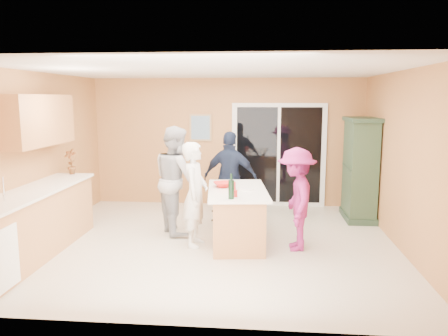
# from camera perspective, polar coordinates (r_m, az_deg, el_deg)

# --- Properties ---
(floor) EXTENTS (5.50, 5.50, 0.00)m
(floor) POSITION_cam_1_polar(r_m,az_deg,el_deg) (6.81, -1.35, -9.72)
(floor) COLOR beige
(floor) RESTS_ON ground
(ceiling) EXTENTS (5.50, 5.00, 0.10)m
(ceiling) POSITION_cam_1_polar(r_m,az_deg,el_deg) (6.46, -1.44, 12.69)
(ceiling) COLOR silver
(ceiling) RESTS_ON wall_back
(wall_back) EXTENTS (5.50, 0.10, 2.60)m
(wall_back) POSITION_cam_1_polar(r_m,az_deg,el_deg) (8.98, 0.44, 3.38)
(wall_back) COLOR tan
(wall_back) RESTS_ON ground
(wall_front) EXTENTS (5.50, 0.10, 2.60)m
(wall_front) POSITION_cam_1_polar(r_m,az_deg,el_deg) (4.07, -5.44, -3.67)
(wall_front) COLOR tan
(wall_front) RESTS_ON ground
(wall_left) EXTENTS (0.10, 5.00, 2.60)m
(wall_left) POSITION_cam_1_polar(r_m,az_deg,el_deg) (7.35, -23.23, 1.36)
(wall_left) COLOR tan
(wall_left) RESTS_ON ground
(wall_right) EXTENTS (0.10, 5.00, 2.60)m
(wall_right) POSITION_cam_1_polar(r_m,az_deg,el_deg) (6.77, 22.41, 0.80)
(wall_right) COLOR tan
(wall_right) RESTS_ON ground
(left_cabinet_run) EXTENTS (0.65, 3.05, 1.24)m
(left_cabinet_run) POSITION_cam_1_polar(r_m,az_deg,el_deg) (6.47, -24.81, -7.31)
(left_cabinet_run) COLOR #C0804A
(left_cabinet_run) RESTS_ON floor
(upper_cabinets) EXTENTS (0.35, 1.60, 0.75)m
(upper_cabinets) POSITION_cam_1_polar(r_m,az_deg,el_deg) (7.04, -23.03, 5.77)
(upper_cabinets) COLOR #C0804A
(upper_cabinets) RESTS_ON wall_left
(sliding_door) EXTENTS (1.90, 0.07, 2.10)m
(sliding_door) POSITION_cam_1_polar(r_m,az_deg,el_deg) (8.95, 7.14, 1.68)
(sliding_door) COLOR silver
(sliding_door) RESTS_ON floor
(framed_picture) EXTENTS (0.46, 0.04, 0.56)m
(framed_picture) POSITION_cam_1_polar(r_m,az_deg,el_deg) (8.99, -3.08, 5.30)
(framed_picture) COLOR #A27D51
(framed_picture) RESTS_ON wall_back
(kitchen_island) EXTENTS (1.03, 1.68, 0.84)m
(kitchen_island) POSITION_cam_1_polar(r_m,az_deg,el_deg) (6.69, 1.73, -6.53)
(kitchen_island) COLOR #C0804A
(kitchen_island) RESTS_ON floor
(green_hutch) EXTENTS (0.53, 1.01, 1.86)m
(green_hutch) POSITION_cam_1_polar(r_m,az_deg,el_deg) (8.28, 17.32, -0.28)
(green_hutch) COLOR #233828
(green_hutch) RESTS_ON floor
(woman_white) EXTENTS (0.42, 0.60, 1.56)m
(woman_white) POSITION_cam_1_polar(r_m,az_deg,el_deg) (6.51, -3.79, -3.46)
(woman_white) COLOR silver
(woman_white) RESTS_ON floor
(woman_grey) EXTENTS (0.99, 1.07, 1.76)m
(woman_grey) POSITION_cam_1_polar(r_m,az_deg,el_deg) (7.17, -6.21, -1.54)
(woman_grey) COLOR #ADAEB0
(woman_grey) RESTS_ON floor
(woman_navy) EXTENTS (1.01, 0.57, 1.63)m
(woman_navy) POSITION_cam_1_polar(r_m,az_deg,el_deg) (7.62, 0.84, -1.32)
(woman_navy) COLOR #192237
(woman_navy) RESTS_ON floor
(woman_magenta) EXTENTS (0.59, 0.99, 1.50)m
(woman_magenta) POSITION_cam_1_polar(r_m,az_deg,el_deg) (6.42, 9.42, -4.03)
(woman_magenta) COLOR #952068
(woman_magenta) RESTS_ON floor
(serving_bowl) EXTENTS (0.39, 0.39, 0.07)m
(serving_bowl) POSITION_cam_1_polar(r_m,az_deg,el_deg) (6.76, -0.07, -2.17)
(serving_bowl) COLOR red
(serving_bowl) RESTS_ON kitchen_island
(tulip_vase) EXTENTS (0.26, 0.21, 0.43)m
(tulip_vase) POSITION_cam_1_polar(r_m,az_deg,el_deg) (7.70, -19.35, 0.83)
(tulip_vase) COLOR #A31014
(tulip_vase) RESTS_ON left_cabinet_run
(tumbler_near) EXTENTS (0.08, 0.08, 0.10)m
(tumbler_near) POSITION_cam_1_polar(r_m,az_deg,el_deg) (6.08, 1.45, -3.35)
(tumbler_near) COLOR red
(tumbler_near) RESTS_ON kitchen_island
(tumbler_far) EXTENTS (0.11, 0.11, 0.12)m
(tumbler_far) POSITION_cam_1_polar(r_m,az_deg,el_deg) (6.53, 1.18, -2.35)
(tumbler_far) COLOR red
(tumbler_far) RESTS_ON kitchen_island
(wine_bottle) EXTENTS (0.08, 0.08, 0.35)m
(wine_bottle) POSITION_cam_1_polar(r_m,az_deg,el_deg) (5.94, 0.95, -2.77)
(wine_bottle) COLOR black
(wine_bottle) RESTS_ON kitchen_island
(white_plate) EXTENTS (0.27, 0.27, 0.01)m
(white_plate) POSITION_cam_1_polar(r_m,az_deg,el_deg) (6.55, 2.95, -2.80)
(white_plate) COLOR white
(white_plate) RESTS_ON kitchen_island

